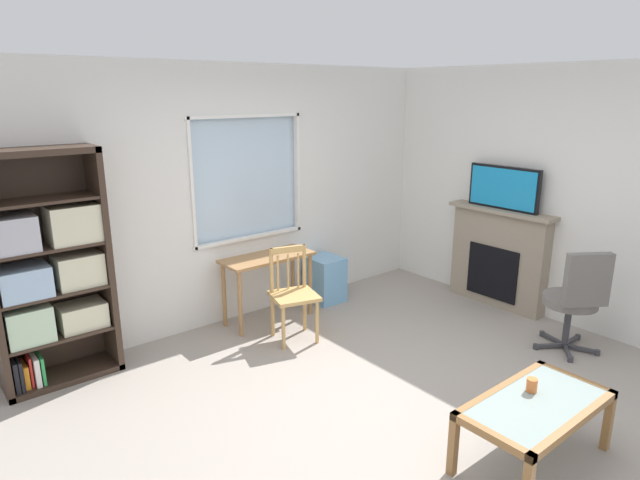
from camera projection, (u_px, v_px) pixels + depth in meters
name	position (u px, v px, depth m)	size (l,w,h in m)	color
ground	(391.00, 405.00, 4.19)	(6.00, 5.56, 0.02)	#9E9389
wall_back_with_window	(232.00, 197.00, 5.54)	(5.00, 0.15, 2.61)	silver
wall_right	(573.00, 198.00, 5.40)	(0.12, 4.76, 2.61)	silver
bookshelf	(48.00, 273.00, 4.32)	(0.90, 0.38, 1.93)	#38281E
desk_under_window	(268.00, 267.00, 5.58)	(0.97, 0.41, 0.71)	#A37547
wooden_chair	(293.00, 293.00, 5.19)	(0.51, 0.50, 0.90)	tan
plastic_drawer_unit	(325.00, 279.00, 6.19)	(0.35, 0.40, 0.52)	#72ADDB
fireplace	(498.00, 257.00, 6.01)	(0.26, 1.22, 1.11)	gray
tv	(504.00, 188.00, 5.79)	(0.06, 0.82, 0.46)	black
office_chair	(576.00, 296.00, 4.86)	(0.62, 0.62, 1.00)	slate
coffee_table	(536.00, 411.00, 3.44)	(1.05, 0.55, 0.44)	#8C9E99
sippy_cup	(532.00, 385.00, 3.54)	(0.07, 0.07, 0.09)	orange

